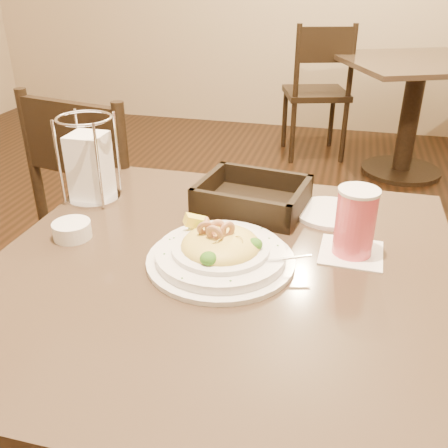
% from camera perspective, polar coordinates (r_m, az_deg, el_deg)
% --- Properties ---
extents(main_table, '(0.90, 0.90, 0.74)m').
position_cam_1_polar(main_table, '(1.11, -0.26, -14.98)').
color(main_table, black).
rests_on(main_table, ground).
extents(background_table, '(1.19, 1.19, 0.74)m').
position_cam_1_polar(background_table, '(3.48, 20.79, 13.33)').
color(background_table, black).
rests_on(background_table, ground).
extents(dining_chair_near, '(0.50, 0.50, 0.93)m').
position_cam_1_polar(dining_chair_near, '(1.77, -12.84, 1.25)').
color(dining_chair_near, black).
rests_on(dining_chair_near, ground).
extents(dining_chair_far, '(0.52, 0.52, 0.93)m').
position_cam_1_polar(dining_chair_far, '(3.65, 10.67, 15.03)').
color(dining_chair_far, black).
rests_on(dining_chair_far, ground).
extents(pasta_bowl, '(0.32, 0.29, 0.09)m').
position_cam_1_polar(pasta_bowl, '(0.96, -0.42, -3.10)').
color(pasta_bowl, white).
rests_on(pasta_bowl, main_table).
extents(drink_glass, '(0.13, 0.13, 0.14)m').
position_cam_1_polar(drink_glass, '(1.01, 14.76, 0.16)').
color(drink_glass, white).
rests_on(drink_glass, main_table).
extents(bread_basket, '(0.27, 0.23, 0.07)m').
position_cam_1_polar(bread_basket, '(1.19, 3.27, 2.84)').
color(bread_basket, black).
rests_on(bread_basket, main_table).
extents(napkin_caddy, '(0.13, 0.13, 0.21)m').
position_cam_1_polar(napkin_caddy, '(1.25, -15.07, 6.58)').
color(napkin_caddy, silver).
rests_on(napkin_caddy, main_table).
extents(side_plate, '(0.20, 0.20, 0.01)m').
position_cam_1_polar(side_plate, '(1.18, 11.98, 1.26)').
color(side_plate, white).
rests_on(side_plate, main_table).
extents(butter_ramekin, '(0.10, 0.10, 0.04)m').
position_cam_1_polar(butter_ramekin, '(1.11, -16.98, -0.66)').
color(butter_ramekin, white).
rests_on(butter_ramekin, main_table).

